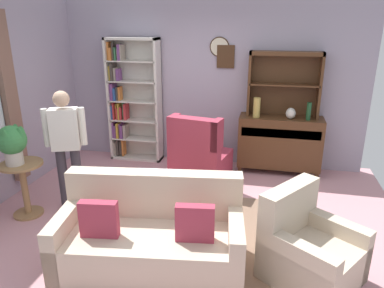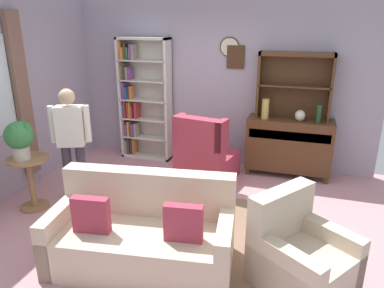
{
  "view_description": "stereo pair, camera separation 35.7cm",
  "coord_description": "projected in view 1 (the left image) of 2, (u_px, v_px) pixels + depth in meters",
  "views": [
    {
      "loc": [
        0.99,
        -3.81,
        2.36
      ],
      "look_at": [
        0.1,
        0.2,
        0.95
      ],
      "focal_mm": 33.76,
      "sensor_mm": 36.0,
      "label": 1
    },
    {
      "loc": [
        1.33,
        -3.72,
        2.36
      ],
      "look_at": [
        0.1,
        0.2,
        0.95
      ],
      "focal_mm": 33.76,
      "sensor_mm": 36.0,
      "label": 2
    }
  ],
  "objects": [
    {
      "name": "ground_plane",
      "position": [
        181.0,
        221.0,
        4.49
      ],
      "size": [
        5.4,
        4.6,
        0.02
      ],
      "primitive_type": "cube",
      "color": "#C68C93"
    },
    {
      "name": "wall_back",
      "position": [
        211.0,
        81.0,
        6.0
      ],
      "size": [
        5.0,
        0.09,
        2.8
      ],
      "color": "#A399AD",
      "rests_on": "ground_plane"
    },
    {
      "name": "area_rug",
      "position": [
        191.0,
        236.0,
        4.17
      ],
      "size": [
        2.34,
        2.17,
        0.01
      ],
      "primitive_type": "cube",
      "color": "#846651",
      "rests_on": "ground_plane"
    },
    {
      "name": "bookshelf",
      "position": [
        130.0,
        101.0,
        6.22
      ],
      "size": [
        0.9,
        0.3,
        2.1
      ],
      "color": "silver",
      "rests_on": "ground_plane"
    },
    {
      "name": "sideboard",
      "position": [
        279.0,
        142.0,
        5.8
      ],
      "size": [
        1.3,
        0.45,
        0.92
      ],
      "color": "#4C2D19",
      "rests_on": "ground_plane"
    },
    {
      "name": "sideboard_hutch",
      "position": [
        285.0,
        75.0,
        5.56
      ],
      "size": [
        1.1,
        0.26,
        1.0
      ],
      "color": "#4C2D19",
      "rests_on": "sideboard"
    },
    {
      "name": "vase_tall",
      "position": [
        257.0,
        107.0,
        5.62
      ],
      "size": [
        0.11,
        0.11,
        0.31
      ],
      "primitive_type": "cylinder",
      "color": "tan",
      "rests_on": "sideboard"
    },
    {
      "name": "vase_round",
      "position": [
        291.0,
        113.0,
        5.55
      ],
      "size": [
        0.15,
        0.15,
        0.17
      ],
      "primitive_type": "ellipsoid",
      "color": "beige",
      "rests_on": "sideboard"
    },
    {
      "name": "bottle_wine",
      "position": [
        309.0,
        111.0,
        5.46
      ],
      "size": [
        0.07,
        0.07,
        0.27
      ],
      "primitive_type": "cylinder",
      "color": "#194223",
      "rests_on": "sideboard"
    },
    {
      "name": "couch_floral",
      "position": [
        151.0,
        237.0,
        3.59
      ],
      "size": [
        1.9,
        1.09,
        0.9
      ],
      "color": "beige",
      "rests_on": "ground_plane"
    },
    {
      "name": "armchair_floral",
      "position": [
        309.0,
        251.0,
        3.42
      ],
      "size": [
        1.07,
        1.06,
        0.88
      ],
      "color": "beige",
      "rests_on": "ground_plane"
    },
    {
      "name": "wingback_chair",
      "position": [
        199.0,
        157.0,
        5.5
      ],
      "size": [
        0.92,
        0.94,
        1.05
      ],
      "color": "#A33347",
      "rests_on": "ground_plane"
    },
    {
      "name": "plant_stand",
      "position": [
        24.0,
        183.0,
        4.5
      ],
      "size": [
        0.52,
        0.52,
        0.7
      ],
      "color": "#997047",
      "rests_on": "ground_plane"
    },
    {
      "name": "potted_plant_large",
      "position": [
        12.0,
        142.0,
        4.28
      ],
      "size": [
        0.35,
        0.35,
        0.49
      ],
      "color": "beige",
      "rests_on": "plant_stand"
    },
    {
      "name": "person_reading",
      "position": [
        66.0,
        142.0,
        4.54
      ],
      "size": [
        0.51,
        0.31,
        1.56
      ],
      "color": "#38333D",
      "rests_on": "ground_plane"
    },
    {
      "name": "coffee_table",
      "position": [
        183.0,
        191.0,
        4.47
      ],
      "size": [
        0.8,
        0.5,
        0.42
      ],
      "color": "#4C2D19",
      "rests_on": "ground_plane"
    },
    {
      "name": "book_stack",
      "position": [
        175.0,
        182.0,
        4.49
      ],
      "size": [
        0.22,
        0.16,
        0.08
      ],
      "color": "#B22D33",
      "rests_on": "coffee_table"
    }
  ]
}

